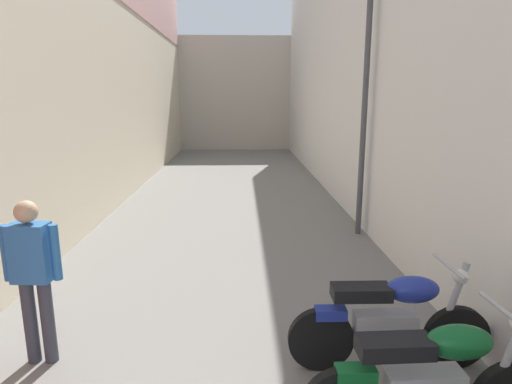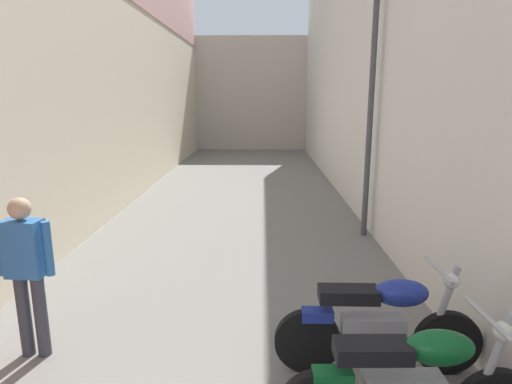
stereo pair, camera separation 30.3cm
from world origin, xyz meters
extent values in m
plane|color=slate|center=(0.00, 8.30, 0.00)|extent=(36.59, 36.59, 0.00)
cube|color=beige|center=(-2.74, 10.30, 4.15)|extent=(0.40, 20.59, 8.30)
cube|color=silver|center=(2.74, 10.30, 3.93)|extent=(0.40, 20.59, 7.86)
cube|color=beige|center=(0.00, 21.59, 2.57)|extent=(8.09, 2.00, 5.13)
ellipsoid|color=#0F5123|center=(1.77, 3.04, 0.78)|extent=(0.49, 0.27, 0.24)
cube|color=black|center=(1.32, 3.03, 0.76)|extent=(0.53, 0.23, 0.12)
cylinder|color=#9E9EA3|center=(2.15, 3.05, 0.65)|extent=(0.25, 0.07, 0.77)
cylinder|color=#9E9EA3|center=(2.08, 3.05, 1.00)|extent=(0.05, 0.58, 0.04)
cube|color=#0F5123|center=(1.05, 3.02, 0.56)|extent=(0.28, 0.15, 0.10)
cylinder|color=black|center=(2.22, 3.87, 0.30)|extent=(0.60, 0.09, 0.60)
cylinder|color=black|center=(0.97, 3.88, 0.30)|extent=(0.60, 0.09, 0.60)
cube|color=#9E9EA3|center=(1.54, 3.88, 0.42)|extent=(0.56, 0.20, 0.28)
ellipsoid|color=navy|center=(1.77, 3.88, 0.78)|extent=(0.48, 0.26, 0.24)
cube|color=black|center=(1.31, 3.88, 0.76)|extent=(0.52, 0.22, 0.12)
cylinder|color=#9E9EA3|center=(2.15, 3.87, 0.65)|extent=(0.25, 0.06, 0.77)
cylinder|color=#9E9EA3|center=(2.08, 3.87, 1.00)|extent=(0.04, 0.58, 0.04)
sphere|color=silver|center=(2.20, 3.87, 0.90)|extent=(0.14, 0.14, 0.14)
cube|color=navy|center=(1.05, 3.88, 0.56)|extent=(0.28, 0.14, 0.10)
cylinder|color=#383842|center=(-1.72, 4.10, 0.41)|extent=(0.12, 0.12, 0.82)
cylinder|color=#383842|center=(-1.56, 4.10, 0.41)|extent=(0.12, 0.12, 0.82)
cube|color=#2D66A5|center=(-1.64, 4.10, 1.09)|extent=(0.35, 0.23, 0.54)
sphere|color=tan|center=(-1.64, 4.10, 1.47)|extent=(0.20, 0.20, 0.20)
cylinder|color=#2D66A5|center=(-1.86, 4.10, 1.09)|extent=(0.08, 0.08, 0.52)
cylinder|color=#2D66A5|center=(-1.42, 4.10, 1.09)|extent=(0.08, 0.08, 0.52)
cylinder|color=#47474C|center=(2.39, 7.85, 2.57)|extent=(0.10, 0.10, 5.15)
camera|label=1|loc=(0.26, 0.40, 2.46)|focal=30.08mm
camera|label=2|loc=(0.56, 0.39, 2.46)|focal=30.08mm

